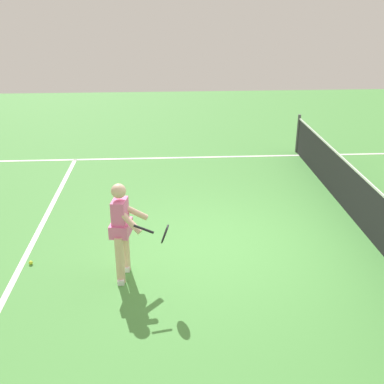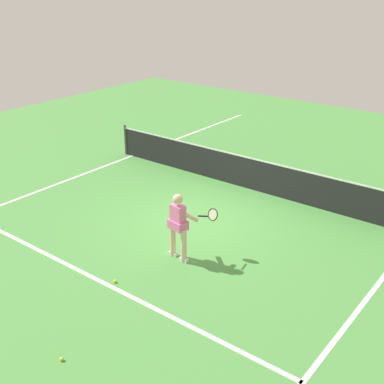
% 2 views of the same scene
% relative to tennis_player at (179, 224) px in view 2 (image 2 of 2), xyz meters
% --- Properties ---
extents(ground_plane, '(27.42, 27.42, 0.00)m').
position_rel_tennis_player_xyz_m(ground_plane, '(-0.88, 1.66, -0.85)').
color(ground_plane, '#4C9342').
extents(service_line_marking, '(9.44, 0.10, 0.01)m').
position_rel_tennis_player_xyz_m(service_line_marking, '(-0.88, -1.72, -0.84)').
color(service_line_marking, white).
rests_on(service_line_marking, ground).
extents(sideline_left_marking, '(0.10, 19.09, 0.01)m').
position_rel_tennis_player_xyz_m(sideline_left_marking, '(-5.60, 1.66, -0.84)').
color(sideline_left_marking, white).
rests_on(sideline_left_marking, ground).
extents(sideline_right_marking, '(0.10, 19.09, 0.01)m').
position_rel_tennis_player_xyz_m(sideline_right_marking, '(3.84, 1.66, -0.84)').
color(sideline_right_marking, white).
rests_on(sideline_right_marking, ground).
extents(court_net, '(10.12, 0.08, 1.05)m').
position_rel_tennis_player_xyz_m(court_net, '(-0.88, 4.29, -0.36)').
color(court_net, '#4C4C51').
rests_on(court_net, ground).
extents(tennis_player, '(0.88, 0.91, 1.55)m').
position_rel_tennis_player_xyz_m(tennis_player, '(0.00, 0.00, 0.00)').
color(tennis_player, beige).
rests_on(tennis_player, ground).
extents(tennis_ball_near, '(0.07, 0.07, 0.07)m').
position_rel_tennis_player_xyz_m(tennis_ball_near, '(0.52, -3.69, -0.81)').
color(tennis_ball_near, '#D1E533').
rests_on(tennis_ball_near, ground).
extents(tennis_ball_mid, '(0.07, 0.07, 0.07)m').
position_rel_tennis_player_xyz_m(tennis_ball_mid, '(-0.43, -1.57, -0.81)').
color(tennis_ball_mid, '#D1E533').
rests_on(tennis_ball_mid, ground).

